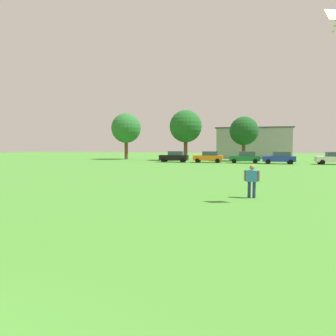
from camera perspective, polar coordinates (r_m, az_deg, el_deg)
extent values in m
plane|color=#42842D|center=(31.74, 6.17, -0.58)|extent=(160.00, 160.00, 0.00)
cylinder|color=navy|center=(16.08, 15.19, -3.81)|extent=(0.15, 0.15, 0.79)
cylinder|color=navy|center=(16.12, 14.35, -3.78)|extent=(0.15, 0.15, 0.79)
cube|color=#337FCC|center=(16.02, 14.81, -1.40)|extent=(0.57, 0.39, 0.56)
cylinder|color=#936B4C|center=(15.97, 15.97, -1.38)|extent=(0.12, 0.12, 0.53)
cylinder|color=#936B4C|center=(16.08, 13.66, -1.30)|extent=(0.12, 0.12, 0.53)
sphere|color=#936B4C|center=(15.99, 14.84, 0.11)|extent=(0.25, 0.25, 0.25)
cube|color=yellow|center=(16.58, 27.97, 23.11)|extent=(1.00, 0.70, 0.58)
sphere|color=#8CD859|center=(16.50, 27.94, 22.30)|extent=(0.10, 0.10, 0.10)
sphere|color=#8CD859|center=(16.42, 27.73, 21.59)|extent=(0.10, 0.10, 0.10)
sphere|color=#8CD859|center=(16.34, 27.52, 20.87)|extent=(0.10, 0.10, 0.10)
cube|color=black|center=(48.72, 1.05, 1.89)|extent=(4.30, 1.80, 0.76)
cube|color=#334756|center=(48.63, 1.45, 2.68)|extent=(2.24, 1.58, 0.60)
cylinder|color=black|center=(48.21, -0.88, 1.41)|extent=(0.64, 0.22, 0.64)
cylinder|color=black|center=(49.95, -0.37, 1.51)|extent=(0.64, 0.22, 0.64)
cylinder|color=black|center=(47.56, 2.53, 1.37)|extent=(0.64, 0.22, 0.64)
cylinder|color=black|center=(49.33, 2.93, 1.47)|extent=(0.64, 0.22, 0.64)
cube|color=orange|center=(47.77, 7.19, 1.81)|extent=(4.30, 1.80, 0.76)
cube|color=#334756|center=(47.71, 7.61, 2.62)|extent=(2.24, 1.58, 0.60)
cylinder|color=black|center=(47.08, 5.29, 1.33)|extent=(0.64, 0.22, 0.64)
cylinder|color=black|center=(48.86, 5.60, 1.43)|extent=(0.64, 0.22, 0.64)
cylinder|color=black|center=(46.75, 8.84, 1.28)|extent=(0.64, 0.22, 0.64)
cylinder|color=black|center=(48.54, 9.02, 1.38)|extent=(0.64, 0.22, 0.64)
cube|color=#196B38|center=(47.25, 13.57, 1.71)|extent=(4.30, 1.80, 0.76)
cube|color=#334756|center=(47.23, 14.00, 2.52)|extent=(2.24, 1.58, 0.60)
cylinder|color=black|center=(46.39, 11.76, 1.22)|extent=(0.64, 0.22, 0.64)
cylinder|color=black|center=(48.19, 11.83, 1.32)|extent=(0.64, 0.22, 0.64)
cylinder|color=black|center=(46.39, 15.37, 1.16)|extent=(0.64, 0.22, 0.64)
cylinder|color=black|center=(48.19, 15.30, 1.27)|extent=(0.64, 0.22, 0.64)
cube|color=#1E38AD|center=(46.78, 19.25, 1.57)|extent=(4.30, 1.80, 0.76)
cube|color=#334756|center=(46.79, 19.69, 2.39)|extent=(2.24, 1.58, 0.60)
cylinder|color=black|center=(45.78, 17.53, 1.08)|extent=(0.64, 0.22, 0.64)
cylinder|color=black|center=(47.57, 17.38, 1.19)|extent=(0.64, 0.22, 0.64)
cylinder|color=black|center=(46.07, 21.16, 1.01)|extent=(0.64, 0.22, 0.64)
cylinder|color=black|center=(47.86, 20.87, 1.12)|extent=(0.64, 0.22, 0.64)
cube|color=white|center=(48.13, 27.44, 1.40)|extent=(4.30, 1.80, 0.76)
cube|color=#334756|center=(48.19, 27.86, 2.20)|extent=(2.24, 1.58, 0.60)
cylinder|color=black|center=(46.94, 25.96, 0.93)|extent=(0.64, 0.22, 0.64)
cylinder|color=black|center=(48.69, 25.50, 1.04)|extent=(0.64, 0.22, 0.64)
cylinder|color=brown|center=(59.34, -7.50, 3.23)|extent=(0.63, 0.63, 3.43)
sphere|color=#286B2D|center=(59.41, -7.53, 7.11)|extent=(5.42, 5.42, 5.42)
cylinder|color=brown|center=(54.58, 3.17, 3.21)|extent=(0.64, 0.64, 3.48)
sphere|color=#1E5B23|center=(54.67, 3.19, 7.48)|extent=(5.50, 5.50, 5.50)
cylinder|color=brown|center=(53.46, 13.41, 2.80)|extent=(0.54, 0.54, 2.95)
sphere|color=#194C1E|center=(53.50, 13.47, 6.50)|extent=(4.65, 4.65, 4.65)
cube|color=#9999A3|center=(65.22, 15.02, 4.25)|extent=(13.92, 6.20, 5.83)
cube|color=#4C4742|center=(65.30, 15.07, 6.91)|extent=(14.47, 6.45, 0.24)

